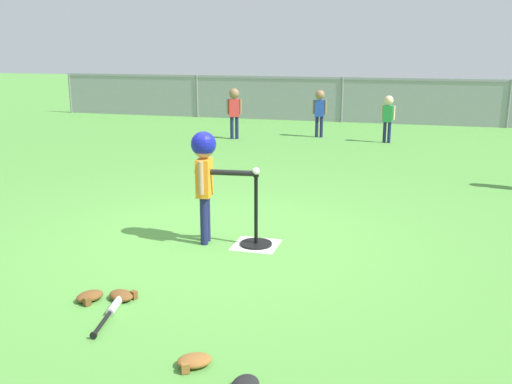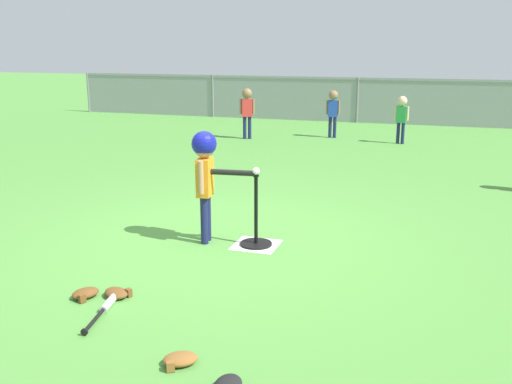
% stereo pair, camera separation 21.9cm
% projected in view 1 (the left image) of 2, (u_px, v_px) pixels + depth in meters
% --- Properties ---
extents(ground_plane, '(60.00, 60.00, 0.00)m').
position_uv_depth(ground_plane, '(221.00, 239.00, 5.87)').
color(ground_plane, '#51933D').
extents(home_plate, '(0.44, 0.44, 0.01)m').
position_uv_depth(home_plate, '(256.00, 245.00, 5.70)').
color(home_plate, white).
rests_on(home_plate, ground_plane).
extents(batting_tee, '(0.32, 0.32, 0.72)m').
position_uv_depth(batting_tee, '(256.00, 234.00, 5.67)').
color(batting_tee, black).
rests_on(batting_tee, ground_plane).
extents(baseball_on_tee, '(0.07, 0.07, 0.07)m').
position_uv_depth(baseball_on_tee, '(256.00, 171.00, 5.51)').
color(baseball_on_tee, white).
rests_on(baseball_on_tee, batting_tee).
extents(batter_child, '(0.63, 0.32, 1.13)m').
position_uv_depth(batter_child, '(205.00, 165.00, 5.57)').
color(batter_child, '#191E4C').
rests_on(batter_child, ground_plane).
extents(fielder_deep_center, '(0.30, 0.21, 1.07)m').
position_uv_depth(fielder_deep_center, '(234.00, 107.00, 12.00)').
color(fielder_deep_center, '#191E4C').
rests_on(fielder_deep_center, ground_plane).
extents(fielder_deep_left, '(0.30, 0.20, 1.01)m').
position_uv_depth(fielder_deep_left, '(320.00, 107.00, 12.22)').
color(fielder_deep_left, '#191E4C').
rests_on(fielder_deep_left, ground_plane).
extents(fielder_near_right, '(0.28, 0.19, 0.96)m').
position_uv_depth(fielder_near_right, '(388.00, 113.00, 11.52)').
color(fielder_near_right, '#191E4C').
rests_on(fielder_near_right, ground_plane).
extents(spare_bat_silver, '(0.18, 0.68, 0.06)m').
position_uv_depth(spare_bat_silver, '(114.00, 307.00, 4.29)').
color(spare_bat_silver, silver).
rests_on(spare_bat_silver, ground_plane).
extents(glove_by_plate, '(0.27, 0.24, 0.07)m').
position_uv_depth(glove_by_plate, '(122.00, 295.00, 4.47)').
color(glove_by_plate, brown).
rests_on(glove_by_plate, ground_plane).
extents(glove_near_bats, '(0.27, 0.25, 0.07)m').
position_uv_depth(glove_near_bats, '(194.00, 361.00, 3.54)').
color(glove_near_bats, brown).
rests_on(glove_near_bats, ground_plane).
extents(glove_outfield_drop, '(0.24, 0.27, 0.07)m').
position_uv_depth(glove_outfield_drop, '(90.00, 296.00, 4.45)').
color(glove_outfield_drop, brown).
rests_on(glove_outfield_drop, ground_plane).
extents(outfield_fence, '(16.06, 0.06, 1.15)m').
position_uv_depth(outfield_fence, '(342.00, 98.00, 14.67)').
color(outfield_fence, slate).
rests_on(outfield_fence, ground_plane).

